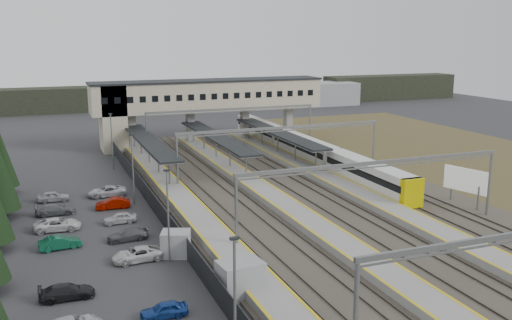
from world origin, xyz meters
name	(u,v)px	position (x,y,z in m)	size (l,w,h in m)	color
ground	(229,222)	(0.00, 0.00, 0.00)	(220.00, 220.00, 0.00)	#2B2B2D
car_park	(102,257)	(-13.34, -6.32, 0.60)	(10.57, 44.70, 1.28)	silver
lampposts	(147,186)	(-8.00, 1.25, 4.34)	(0.50, 53.25, 8.07)	slate
fence	(156,206)	(-6.50, 5.00, 1.00)	(0.08, 90.00, 2.00)	#26282B
relay_cabin_near	(240,279)	(-4.54, -16.16, 1.34)	(3.44, 2.68, 2.67)	gray
relay_cabin_far	(176,244)	(-7.18, -6.83, 1.11)	(2.98, 2.74, 2.21)	gray
rail_corridor	(292,198)	(9.34, 5.00, 0.29)	(34.00, 90.00, 0.92)	#39352C
canopies	(216,137)	(7.00, 27.00, 3.92)	(23.10, 30.00, 3.28)	black
footbridge	(194,99)	(7.70, 42.00, 7.93)	(40.40, 6.40, 11.20)	#A49683
gantries	(321,151)	(12.00, 3.00, 6.00)	(28.40, 62.28, 7.17)	slate
train	(305,149)	(20.00, 23.37, 1.86)	(2.59, 54.18, 3.27)	silver
billboard	(465,181)	(26.29, -4.15, 2.89)	(1.77, 5.09, 4.37)	slate
treeline_far	(204,96)	(23.81, 92.28, 2.95)	(170.00, 19.00, 7.00)	black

